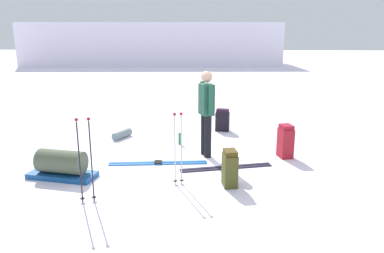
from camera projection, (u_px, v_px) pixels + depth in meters
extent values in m
plane|color=white|center=(192.00, 162.00, 7.22)|extent=(80.00, 80.00, 0.00)
cube|color=white|center=(153.00, 44.00, 27.13)|extent=(17.96, 5.93, 2.93)
cylinder|color=black|center=(204.00, 134.00, 7.56)|extent=(0.14, 0.14, 0.85)
cylinder|color=black|center=(208.00, 137.00, 7.38)|extent=(0.14, 0.14, 0.85)
cube|color=#1D4F3A|center=(206.00, 99.00, 7.29)|extent=(0.33, 0.40, 0.60)
cylinder|color=#1D4F3A|center=(202.00, 96.00, 7.50)|extent=(0.09, 0.09, 0.58)
cylinder|color=#1D4F3A|center=(211.00, 100.00, 7.06)|extent=(0.09, 0.09, 0.58)
sphere|color=tan|center=(207.00, 77.00, 7.17)|extent=(0.22, 0.22, 0.22)
cube|color=black|center=(225.00, 167.00, 6.94)|extent=(1.69, 0.48, 0.02)
cube|color=black|center=(225.00, 165.00, 6.93)|extent=(0.15, 0.09, 0.03)
cube|color=black|center=(227.00, 168.00, 6.84)|extent=(1.69, 0.48, 0.02)
cube|color=black|center=(227.00, 167.00, 6.83)|extent=(0.15, 0.09, 0.03)
cube|color=#1E5BA5|center=(158.00, 164.00, 7.07)|extent=(1.85, 0.24, 0.02)
cube|color=black|center=(158.00, 163.00, 7.06)|extent=(0.15, 0.08, 0.03)
cube|color=#1E5BA5|center=(158.00, 162.00, 7.16)|extent=(1.85, 0.24, 0.02)
cube|color=black|center=(158.00, 161.00, 7.16)|extent=(0.15, 0.08, 0.03)
cube|color=black|center=(222.00, 122.00, 9.36)|extent=(0.36, 0.27, 0.48)
cube|color=black|center=(223.00, 111.00, 9.29)|extent=(0.33, 0.24, 0.08)
cube|color=maroon|center=(285.00, 143.00, 7.41)|extent=(0.30, 0.35, 0.58)
cube|color=maroon|center=(286.00, 127.00, 7.33)|extent=(0.27, 0.32, 0.08)
cube|color=#46451C|center=(230.00, 170.00, 6.05)|extent=(0.26, 0.33, 0.53)
cube|color=#443612|center=(230.00, 153.00, 5.97)|extent=(0.23, 0.30, 0.08)
cylinder|color=black|center=(80.00, 163.00, 5.38)|extent=(0.02, 0.02, 1.22)
sphere|color=#A51919|center=(76.00, 120.00, 5.22)|extent=(0.05, 0.05, 0.05)
cylinder|color=black|center=(83.00, 198.00, 5.51)|extent=(0.07, 0.07, 0.01)
cylinder|color=black|center=(92.00, 162.00, 5.42)|extent=(0.02, 0.02, 1.22)
sphere|color=#A51919|center=(88.00, 119.00, 5.26)|extent=(0.05, 0.05, 0.05)
cylinder|color=black|center=(94.00, 197.00, 5.55)|extent=(0.07, 0.07, 0.01)
cylinder|color=#B3B8BF|center=(175.00, 151.00, 6.02)|extent=(0.02, 0.02, 1.15)
sphere|color=#A51919|center=(175.00, 114.00, 5.87)|extent=(0.05, 0.05, 0.05)
cylinder|color=black|center=(175.00, 181.00, 6.15)|extent=(0.07, 0.07, 0.01)
cylinder|color=#B3B8BF|center=(181.00, 151.00, 6.05)|extent=(0.02, 0.02, 1.15)
sphere|color=#A51919|center=(181.00, 114.00, 5.90)|extent=(0.05, 0.05, 0.05)
cylinder|color=black|center=(182.00, 180.00, 6.18)|extent=(0.07, 0.07, 0.01)
cube|color=navy|center=(63.00, 175.00, 6.44)|extent=(1.22, 0.67, 0.09)
cylinder|color=#4F5943|center=(61.00, 162.00, 6.38)|extent=(0.87, 0.55, 0.40)
cylinder|color=slate|center=(122.00, 134.00, 8.77)|extent=(0.40, 0.57, 0.18)
cylinder|color=#1D6C38|center=(180.00, 139.00, 8.27)|extent=(0.07, 0.07, 0.26)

